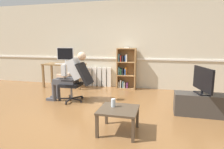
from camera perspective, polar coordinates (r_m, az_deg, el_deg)
ground_plane at (r=3.77m, az=-5.56°, el=-12.59°), size 18.00×18.00×0.00m
back_wall at (r=6.05m, az=2.90°, el=8.89°), size 12.00×0.13×2.70m
computer_desk at (r=6.23m, az=-14.21°, el=2.13°), size 1.31×0.57×0.76m
imac_monitor at (r=6.26m, az=-13.91°, el=5.92°), size 0.58×0.14×0.51m
keyboard at (r=6.11m, az=-15.17°, el=3.12°), size 0.38×0.12×0.02m
computer_mouse at (r=5.97m, az=-12.19°, el=3.14°), size 0.06×0.10×0.03m
bookshelf at (r=5.87m, az=4.11°, el=1.66°), size 0.58×0.29×1.28m
radiator at (r=6.25m, az=-4.51°, el=-0.66°), size 0.96×0.08×0.62m
office_chair at (r=4.62m, az=-10.43°, el=-1.80°), size 0.83×0.61×0.96m
person_seated at (r=4.67m, az=-12.53°, el=-0.14°), size 1.02×0.40×1.21m
tv_stand at (r=4.16m, az=25.21°, el=-8.17°), size 1.00×0.39×0.43m
tv_screen at (r=4.04m, az=25.72°, el=-1.55°), size 0.27×0.75×0.52m
coffee_table at (r=3.05m, az=1.95°, el=-11.22°), size 0.60×0.58×0.39m
drinking_glass at (r=3.08m, az=0.36°, el=-8.55°), size 0.07×0.07×0.13m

